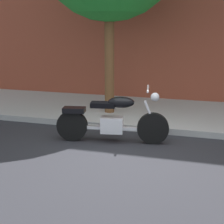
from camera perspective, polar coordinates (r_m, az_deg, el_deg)
name	(u,v)px	position (r m, az deg, el deg)	size (l,w,h in m)	color
ground_plane	(131,153)	(6.27, 3.26, -6.95)	(60.00, 60.00, 0.00)	#28282D
sidewalk	(155,113)	(8.83, 7.32, -0.16)	(22.72, 3.00, 0.14)	#A7A7A7
motorcycle	(112,120)	(6.70, -0.02, -1.38)	(2.24, 0.75, 1.12)	black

